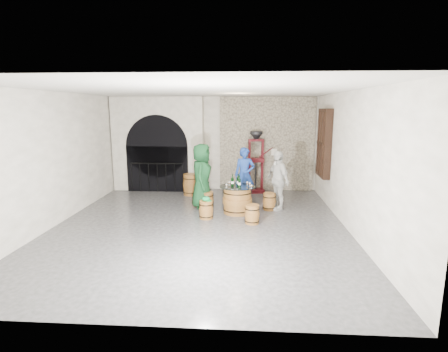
# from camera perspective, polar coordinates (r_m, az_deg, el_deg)

# --- Properties ---
(ground) EXTENTS (8.00, 8.00, 0.00)m
(ground) POSITION_cam_1_polar(r_m,az_deg,el_deg) (8.57, -3.98, -8.12)
(ground) COLOR #2D2D2F
(ground) RESTS_ON ground
(wall_back) EXTENTS (8.00, 0.00, 8.00)m
(wall_back) POSITION_cam_1_polar(r_m,az_deg,el_deg) (12.14, -1.58, 5.28)
(wall_back) COLOR silver
(wall_back) RESTS_ON ground
(wall_front) EXTENTS (8.00, 0.00, 8.00)m
(wall_front) POSITION_cam_1_polar(r_m,az_deg,el_deg) (4.35, -11.25, -5.26)
(wall_front) COLOR silver
(wall_front) RESTS_ON ground
(wall_left) EXTENTS (0.00, 8.00, 8.00)m
(wall_left) POSITION_cam_1_polar(r_m,az_deg,el_deg) (9.33, -25.96, 2.47)
(wall_left) COLOR silver
(wall_left) RESTS_ON ground
(wall_right) EXTENTS (0.00, 8.00, 8.00)m
(wall_right) POSITION_cam_1_polar(r_m,az_deg,el_deg) (8.46, 20.08, 2.15)
(wall_right) COLOR silver
(wall_right) RESTS_ON ground
(ceiling) EXTENTS (8.00, 8.00, 0.00)m
(ceiling) POSITION_cam_1_polar(r_m,az_deg,el_deg) (8.11, -4.28, 13.76)
(ceiling) COLOR beige
(ceiling) RESTS_ON wall_back
(stone_facing_panel) EXTENTS (3.20, 0.12, 3.18)m
(stone_facing_panel) POSITION_cam_1_polar(r_m,az_deg,el_deg) (12.05, 6.98, 5.16)
(stone_facing_panel) COLOR #A29881
(stone_facing_panel) RESTS_ON ground
(arched_opening) EXTENTS (3.10, 0.60, 3.19)m
(arched_opening) POSITION_cam_1_polar(r_m,az_deg,el_deg) (12.20, -10.65, 5.04)
(arched_opening) COLOR silver
(arched_opening) RESTS_ON ground
(shuttered_window) EXTENTS (0.23, 1.10, 2.00)m
(shuttered_window) POSITION_cam_1_polar(r_m,az_deg,el_deg) (10.72, 15.97, 5.19)
(shuttered_window) COLOR black
(shuttered_window) RESTS_ON wall_right
(barrel_table) EXTENTS (0.96, 0.96, 0.74)m
(barrel_table) POSITION_cam_1_polar(r_m,az_deg,el_deg) (9.49, 2.18, -3.89)
(barrel_table) COLOR #915F29
(barrel_table) RESTS_ON ground
(barrel_stool_left) EXTENTS (0.38, 0.38, 0.47)m
(barrel_stool_left) POSITION_cam_1_polar(r_m,az_deg,el_deg) (9.98, -2.75, -3.94)
(barrel_stool_left) COLOR #915F29
(barrel_stool_left) RESTS_ON ground
(barrel_stool_far) EXTENTS (0.38, 0.38, 0.47)m
(barrel_stool_far) POSITION_cam_1_polar(r_m,az_deg,el_deg) (10.44, 3.15, -3.28)
(barrel_stool_far) COLOR #915F29
(barrel_stool_far) RESTS_ON ground
(barrel_stool_right) EXTENTS (0.38, 0.38, 0.47)m
(barrel_stool_right) POSITION_cam_1_polar(r_m,az_deg,el_deg) (9.89, 7.40, -4.16)
(barrel_stool_right) COLOR #915F29
(barrel_stool_right) RESTS_ON ground
(barrel_stool_near_right) EXTENTS (0.38, 0.38, 0.47)m
(barrel_stool_near_right) POSITION_cam_1_polar(r_m,az_deg,el_deg) (8.68, 4.61, -6.25)
(barrel_stool_near_right) COLOR #915F29
(barrel_stool_near_right) RESTS_ON ground
(barrel_stool_near_left) EXTENTS (0.38, 0.38, 0.47)m
(barrel_stool_near_left) POSITION_cam_1_polar(r_m,az_deg,el_deg) (9.06, -2.94, -5.50)
(barrel_stool_near_left) COLOR #915F29
(barrel_stool_near_left) RESTS_ON ground
(green_cap) EXTENTS (0.25, 0.20, 0.11)m
(green_cap) POSITION_cam_1_polar(r_m,az_deg,el_deg) (8.98, -2.93, -3.77)
(green_cap) COLOR #0C893F
(green_cap) RESTS_ON barrel_stool_near_left
(person_green) EXTENTS (0.60, 0.91, 1.84)m
(person_green) POSITION_cam_1_polar(r_m,az_deg,el_deg) (9.92, -3.65, 0.01)
(person_green) COLOR #103B1C
(person_green) RESTS_ON ground
(person_blue) EXTENTS (0.63, 0.43, 1.67)m
(person_blue) POSITION_cam_1_polar(r_m,az_deg,el_deg) (10.51, 3.37, 0.15)
(person_blue) COLOR navy
(person_blue) RESTS_ON ground
(person_white) EXTENTS (0.81, 1.05, 1.67)m
(person_white) POSITION_cam_1_polar(r_m,az_deg,el_deg) (9.86, 8.76, -0.67)
(person_white) COLOR beige
(person_white) RESTS_ON ground
(wine_bottle_left) EXTENTS (0.08, 0.08, 0.32)m
(wine_bottle_left) POSITION_cam_1_polar(r_m,az_deg,el_deg) (9.38, 1.38, -0.89)
(wine_bottle_left) COLOR black
(wine_bottle_left) RESTS_ON barrel_table
(wine_bottle_center) EXTENTS (0.08, 0.08, 0.32)m
(wine_bottle_center) POSITION_cam_1_polar(r_m,az_deg,el_deg) (9.24, 2.53, -1.08)
(wine_bottle_center) COLOR black
(wine_bottle_center) RESTS_ON barrel_table
(wine_bottle_right) EXTENTS (0.08, 0.08, 0.32)m
(wine_bottle_right) POSITION_cam_1_polar(r_m,az_deg,el_deg) (9.43, 2.34, -0.83)
(wine_bottle_right) COLOR black
(wine_bottle_right) RESTS_ON barrel_table
(tasting_glass_a) EXTENTS (0.05, 0.05, 0.10)m
(tasting_glass_a) POSITION_cam_1_polar(r_m,az_deg,el_deg) (9.24, 0.41, -1.58)
(tasting_glass_a) COLOR #A65D20
(tasting_glass_a) RESTS_ON barrel_table
(tasting_glass_b) EXTENTS (0.05, 0.05, 0.10)m
(tasting_glass_b) POSITION_cam_1_polar(r_m,az_deg,el_deg) (9.43, 4.23, -1.35)
(tasting_glass_b) COLOR #A65D20
(tasting_glass_b) RESTS_ON barrel_table
(tasting_glass_c) EXTENTS (0.05, 0.05, 0.10)m
(tasting_glass_c) POSITION_cam_1_polar(r_m,az_deg,el_deg) (9.71, 1.35, -0.98)
(tasting_glass_c) COLOR #A65D20
(tasting_glass_c) RESTS_ON barrel_table
(tasting_glass_d) EXTENTS (0.05, 0.05, 0.10)m
(tasting_glass_d) POSITION_cam_1_polar(r_m,az_deg,el_deg) (9.55, 3.82, -1.20)
(tasting_glass_d) COLOR #A65D20
(tasting_glass_d) RESTS_ON barrel_table
(tasting_glass_e) EXTENTS (0.05, 0.05, 0.10)m
(tasting_glass_e) POSITION_cam_1_polar(r_m,az_deg,el_deg) (9.16, 4.49, -1.73)
(tasting_glass_e) COLOR #A65D20
(tasting_glass_e) RESTS_ON barrel_table
(tasting_glass_f) EXTENTS (0.05, 0.05, 0.10)m
(tasting_glass_f) POSITION_cam_1_polar(r_m,az_deg,el_deg) (9.53, 0.85, -1.20)
(tasting_glass_f) COLOR #A65D20
(tasting_glass_f) RESTS_ON barrel_table
(side_barrel) EXTENTS (0.52, 0.52, 0.70)m
(side_barrel) POSITION_cam_1_polar(r_m,az_deg,el_deg) (11.51, -5.45, -1.40)
(side_barrel) COLOR #915F29
(side_barrel) RESTS_ON ground
(corking_press) EXTENTS (0.88, 0.54, 2.07)m
(corking_press) POSITION_cam_1_polar(r_m,az_deg,el_deg) (11.73, 5.23, 3.09)
(corking_press) COLOR #440B13
(corking_press) RESTS_ON ground
(control_box) EXTENTS (0.18, 0.10, 0.22)m
(control_box) POSITION_cam_1_polar(r_m,az_deg,el_deg) (12.01, 8.17, 3.92)
(control_box) COLOR silver
(control_box) RESTS_ON wall_back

